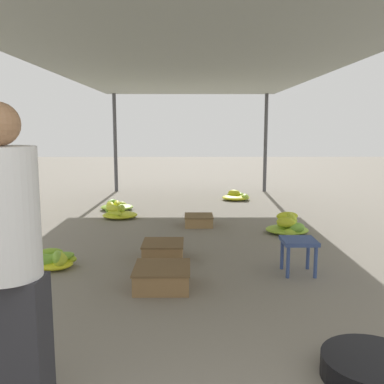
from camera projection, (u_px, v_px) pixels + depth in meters
name	position (u px, v px, depth m)	size (l,w,h in m)	color
canopy_post_back_left	(115.00, 143.00, 9.76)	(0.08, 0.08, 2.23)	#4C4C51
canopy_post_back_right	(266.00, 143.00, 9.78)	(0.08, 0.08, 2.23)	#4C4C51
canopy_tarp	(191.00, 69.00, 5.68)	(3.84, 8.33, 0.04)	#9EA399
vendor_foreground	(7.00, 260.00, 2.11)	(0.37, 0.36, 1.60)	#2D2D33
stool	(299.00, 246.00, 4.32)	(0.34, 0.34, 0.36)	#384C84
basin_black	(373.00, 369.00, 2.52)	(0.60, 0.60, 0.14)	black
banana_pile_left_0	(116.00, 206.00, 7.72)	(0.58, 0.60, 0.17)	yellow
banana_pile_left_1	(55.00, 260.00, 4.49)	(0.50, 0.40, 0.20)	#81B835
banana_pile_left_2	(118.00, 213.00, 7.01)	(0.57, 0.54, 0.21)	#A5C62F
banana_pile_right_0	(288.00, 226.00, 5.97)	(0.60, 0.56, 0.30)	#C4D329
banana_pile_right_1	(237.00, 196.00, 8.79)	(0.56, 0.57, 0.20)	#8CBC33
crate_near	(163.00, 250.00, 4.83)	(0.46, 0.46, 0.20)	olive
crate_mid	(199.00, 220.00, 6.47)	(0.43, 0.43, 0.16)	#9E7A4C
crate_far	(162.00, 277.00, 3.97)	(0.52, 0.52, 0.20)	olive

